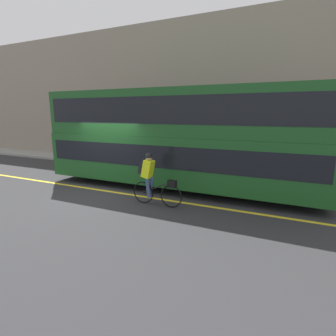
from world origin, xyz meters
TOP-DOWN VIEW (x-y plane):
  - ground_plane at (0.00, 0.00)m, footprint 80.00×80.00m
  - road_center_line at (0.00, 0.01)m, footprint 50.00×0.14m
  - sidewalk_curb at (0.00, 4.73)m, footprint 60.00×1.69m
  - building_facade at (0.00, 5.73)m, footprint 60.00×0.30m
  - bus at (2.28, 1.60)m, footprint 10.22×2.58m
  - cyclist_on_bike at (2.28, -0.55)m, footprint 1.68×0.32m
  - trash_bin at (2.07, 4.64)m, footprint 0.55×0.55m

SIDE VIEW (x-z plane):
  - ground_plane at x=0.00m, z-range 0.00..0.00m
  - road_center_line at x=0.00m, z-range 0.00..0.01m
  - sidewalk_curb at x=0.00m, z-range 0.00..0.13m
  - trash_bin at x=2.07m, z-range 0.13..1.13m
  - cyclist_on_bike at x=2.28m, z-range 0.06..1.71m
  - bus at x=2.28m, z-range 0.20..3.86m
  - building_facade at x=0.00m, z-range 0.00..7.45m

